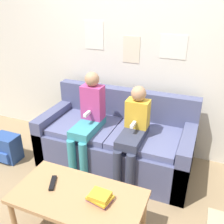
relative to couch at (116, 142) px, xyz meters
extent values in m
plane|color=#937A56|center=(0.00, -0.52, -0.30)|extent=(10.00, 10.00, 0.00)
cube|color=silver|center=(0.00, 0.50, 1.00)|extent=(8.00, 0.06, 2.60)
cube|color=white|center=(-0.49, 0.47, 1.14)|extent=(0.25, 0.00, 0.34)
cube|color=beige|center=(0.00, 0.47, 1.00)|extent=(0.21, 0.00, 0.31)
cube|color=white|center=(0.49, 0.47, 1.07)|extent=(0.30, 0.00, 0.26)
cube|color=#4C5175|center=(0.00, -0.03, -0.08)|extent=(1.77, 0.82, 0.44)
cube|color=#4C5175|center=(0.00, 0.30, 0.36)|extent=(1.77, 0.14, 0.42)
cube|color=#4C5175|center=(-0.81, -0.03, 0.00)|extent=(0.14, 0.82, 0.60)
cube|color=#4C5175|center=(0.81, -0.03, 0.00)|extent=(0.14, 0.82, 0.60)
cube|color=slate|center=(-0.37, -0.07, 0.18)|extent=(0.72, 0.66, 0.07)
cube|color=slate|center=(0.37, -0.07, 0.18)|extent=(0.72, 0.66, 0.07)
cube|color=#AD7F51|center=(0.09, -1.07, 0.13)|extent=(1.07, 0.55, 0.04)
cylinder|color=#AD7F51|center=(-0.41, -1.31, -0.09)|extent=(0.04, 0.04, 0.41)
cylinder|color=#AD7F51|center=(-0.41, -0.83, -0.09)|extent=(0.04, 0.04, 0.41)
cylinder|color=#AD7F51|center=(0.58, -0.83, -0.09)|extent=(0.04, 0.04, 0.41)
cylinder|color=teal|center=(-0.33, -0.47, -0.04)|extent=(0.09, 0.09, 0.51)
cylinder|color=teal|center=(-0.19, -0.47, -0.04)|extent=(0.09, 0.09, 0.51)
cube|color=teal|center=(-0.26, -0.21, 0.26)|extent=(0.23, 0.51, 0.09)
cube|color=#B73D7F|center=(-0.26, -0.06, 0.50)|extent=(0.24, 0.16, 0.39)
sphere|color=tan|center=(-0.26, -0.06, 0.77)|extent=(0.16, 0.16, 0.16)
cube|color=white|center=(-0.26, -0.21, 0.42)|extent=(0.03, 0.12, 0.03)
cylinder|color=#33384C|center=(0.20, -0.47, -0.04)|extent=(0.09, 0.09, 0.51)
cylinder|color=#33384C|center=(0.34, -0.47, -0.04)|extent=(0.09, 0.09, 0.51)
cube|color=#33384C|center=(0.27, -0.21, 0.26)|extent=(0.23, 0.51, 0.09)
cube|color=gold|center=(0.27, -0.06, 0.46)|extent=(0.24, 0.16, 0.30)
sphere|color=tan|center=(0.27, -0.06, 0.68)|extent=(0.16, 0.16, 0.16)
cube|color=white|center=(0.27, -0.21, 0.40)|extent=(0.03, 0.12, 0.03)
cube|color=black|center=(-0.17, -1.04, 0.16)|extent=(0.11, 0.17, 0.02)
cube|color=#7A3389|center=(0.27, -1.06, 0.16)|extent=(0.20, 0.15, 0.02)
cube|color=gold|center=(0.28, -1.06, 0.18)|extent=(0.20, 0.17, 0.02)
cube|color=gold|center=(0.28, -1.06, 0.21)|extent=(0.16, 0.14, 0.03)
cube|color=#284789|center=(-1.28, -0.45, -0.13)|extent=(0.30, 0.21, 0.34)
cube|color=#3055A5|center=(-1.28, -0.57, -0.20)|extent=(0.21, 0.03, 0.13)
camera|label=1|loc=(0.91, -2.37, 1.61)|focal=40.00mm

